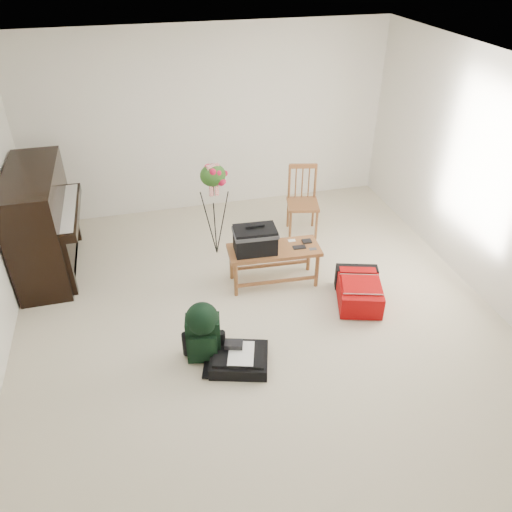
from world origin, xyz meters
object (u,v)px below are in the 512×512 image
object	(u,v)px
bench	(261,243)
green_backpack	(203,329)
black_duffel	(239,358)
red_suitcase	(357,288)
piano	(43,225)
flower_stand	(215,211)
dining_chair	(302,202)

from	to	relation	value
bench	green_backpack	bearing A→B (deg)	-126.27
black_duffel	red_suitcase	bearing A→B (deg)	40.14
piano	bench	distance (m)	2.55
piano	red_suitcase	world-z (taller)	piano
flower_stand	black_duffel	bearing A→B (deg)	-112.25
black_duffel	flower_stand	distance (m)	2.04
piano	dining_chair	size ratio (longest dim) A/B	1.63
dining_chair	flower_stand	size ratio (longest dim) A/B	0.74
red_suitcase	green_backpack	distance (m)	1.84
bench	green_backpack	world-z (taller)	bench
bench	flower_stand	size ratio (longest dim) A/B	0.85
bench	green_backpack	xyz separation A→B (m)	(-0.83, -0.99, -0.21)
green_backpack	flower_stand	bearing A→B (deg)	86.00
piano	bench	bearing A→B (deg)	-22.21
bench	flower_stand	xyz separation A→B (m)	(-0.37, 0.79, 0.04)
piano	red_suitcase	size ratio (longest dim) A/B	1.93
bench	flower_stand	world-z (taller)	flower_stand
red_suitcase	black_duffel	bearing A→B (deg)	-139.13
black_duffel	green_backpack	size ratio (longest dim) A/B	1.01
bench	black_duffel	size ratio (longest dim) A/B	1.66
piano	dining_chair	bearing A→B (deg)	1.12
green_backpack	piano	bearing A→B (deg)	138.42
piano	flower_stand	size ratio (longest dim) A/B	1.21
red_suitcase	black_duffel	xyz separation A→B (m)	(-1.48, -0.65, -0.07)
red_suitcase	black_duffel	distance (m)	1.62
piano	bench	xyz separation A→B (m)	(2.36, -0.96, -0.04)
green_backpack	dining_chair	bearing A→B (deg)	60.90
piano	black_duffel	world-z (taller)	piano
dining_chair	green_backpack	distance (m)	2.61
bench	red_suitcase	size ratio (longest dim) A/B	1.36
dining_chair	flower_stand	world-z (taller)	flower_stand
bench	dining_chair	world-z (taller)	dining_chair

